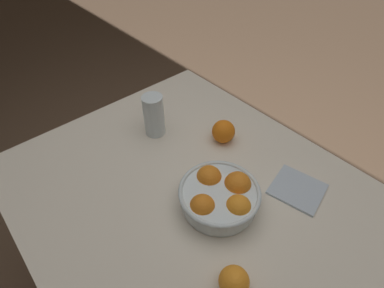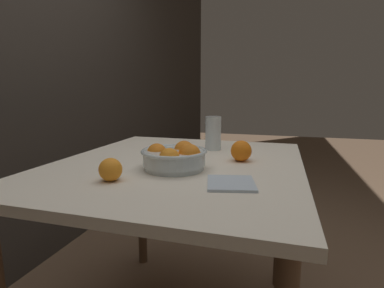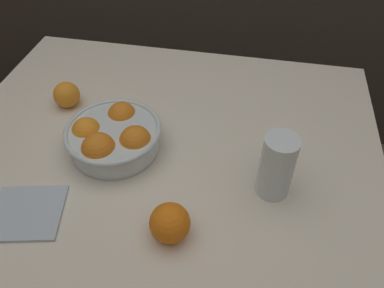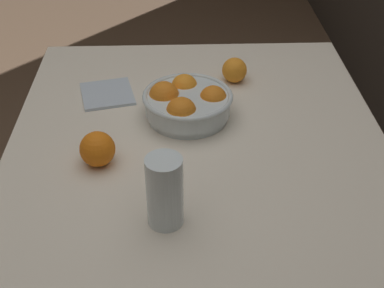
% 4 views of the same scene
% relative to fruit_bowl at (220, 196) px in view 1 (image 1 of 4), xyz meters
% --- Properties ---
extents(ground_plane, '(12.00, 12.00, 0.00)m').
position_rel_fruit_bowl_xyz_m(ground_plane, '(0.10, 0.02, -0.80)').
color(ground_plane, brown).
extents(dining_table, '(1.06, 0.90, 0.76)m').
position_rel_fruit_bowl_xyz_m(dining_table, '(0.10, 0.02, -0.13)').
color(dining_table, beige).
rests_on(dining_table, ground_plane).
extents(fruit_bowl, '(0.23, 0.23, 0.09)m').
position_rel_fruit_bowl_xyz_m(fruit_bowl, '(0.00, 0.00, 0.00)').
color(fruit_bowl, silver).
rests_on(fruit_bowl, dining_table).
extents(juice_glass, '(0.07, 0.07, 0.15)m').
position_rel_fruit_bowl_xyz_m(juice_glass, '(0.37, -0.05, 0.03)').
color(juice_glass, '#F4A314').
rests_on(juice_glass, dining_table).
extents(orange_loose_near_bowl, '(0.08, 0.08, 0.08)m').
position_rel_fruit_bowl_xyz_m(orange_loose_near_bowl, '(0.18, -0.20, -0.00)').
color(orange_loose_near_bowl, orange).
rests_on(orange_loose_near_bowl, dining_table).
extents(orange_loose_front, '(0.07, 0.07, 0.07)m').
position_rel_fruit_bowl_xyz_m(orange_loose_front, '(-0.18, 0.14, -0.01)').
color(orange_loose_front, orange).
rests_on(orange_loose_front, dining_table).
extents(napkin, '(0.17, 0.16, 0.01)m').
position_rel_fruit_bowl_xyz_m(napkin, '(-0.12, -0.21, -0.04)').
color(napkin, silver).
rests_on(napkin, dining_table).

